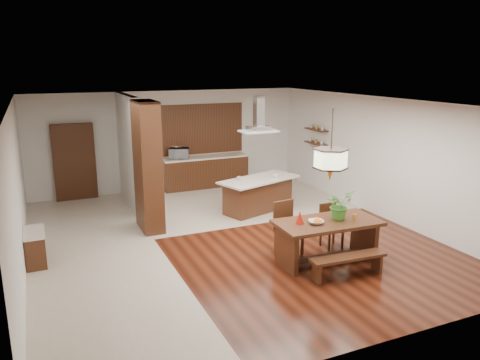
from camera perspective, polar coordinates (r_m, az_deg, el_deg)
name	(u,v)px	position (r m, az deg, el deg)	size (l,w,h in m)	color
room_shell	(227,143)	(9.69, -1.63, 4.49)	(9.00, 9.04, 2.92)	black
tile_hallway	(97,257)	(9.61, -17.09, -9.02)	(2.50, 9.00, 0.01)	beige
tile_kitchen	(235,200)	(12.87, -0.63, -2.49)	(5.50, 4.00, 0.01)	beige
soffit_band	(226,103)	(9.58, -1.66, 9.35)	(8.00, 9.00, 0.02)	#3F1F0F
partition_pier	(148,167)	(10.52, -11.18, 1.60)	(0.45, 1.00, 2.90)	black
partition_stub	(129,151)	(12.54, -13.34, 3.47)	(0.18, 2.40, 2.90)	silver
hallway_console	(35,247)	(9.65, -23.67, -7.54)	(0.37, 0.88, 0.63)	black
hallway_doorway	(74,162)	(13.53, -19.53, 2.07)	(1.10, 0.20, 2.10)	black
rear_counter	(205,172)	(14.20, -4.27, 1.01)	(2.60, 0.62, 0.95)	black
kitchen_window	(202,129)	(14.21, -4.71, 6.24)	(2.60, 0.08, 1.50)	olive
shelf_lower	(316,143)	(13.86, 9.23, 4.44)	(0.26, 0.90, 0.04)	black
shelf_upper	(316,130)	(13.80, 9.29, 6.08)	(0.26, 0.90, 0.04)	black
dining_table	(327,232)	(8.97, 10.58, -6.24)	(1.99, 1.06, 0.81)	black
dining_bench	(347,266)	(8.57, 12.97, -10.21)	(1.41, 0.31, 0.40)	black
dining_chair_left	(289,229)	(9.25, 6.02, -5.93)	(0.46, 0.46, 1.05)	black
dining_chair_right	(332,226)	(9.74, 11.15, -5.55)	(0.40, 0.40, 0.89)	black
pendant_lantern	(331,145)	(8.54, 11.07, 4.19)	(0.64, 0.64, 1.31)	beige
foliage_plant	(339,205)	(8.96, 12.00, -2.98)	(0.50, 0.44, 0.56)	#387B29
fruit_bowl	(316,222)	(8.70, 9.25, -5.08)	(0.28, 0.28, 0.07)	beige
napkin_cone	(300,217)	(8.63, 7.30, -4.53)	(0.16, 0.16, 0.25)	#A01B0B
gold_ornament	(354,217)	(9.08, 13.75, -4.38)	(0.07, 0.07, 0.10)	gold
kitchen_island	(258,194)	(11.87, 2.23, -1.74)	(2.26, 1.51, 0.86)	black
range_hood	(259,114)	(11.49, 2.32, 8.02)	(0.90, 0.55, 0.87)	silver
island_cup	(276,176)	(11.86, 4.36, 0.53)	(0.12, 0.12, 0.09)	white
microwave	(179,153)	(13.80, -7.45, 3.24)	(0.57, 0.39, 0.32)	#B6B8BE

